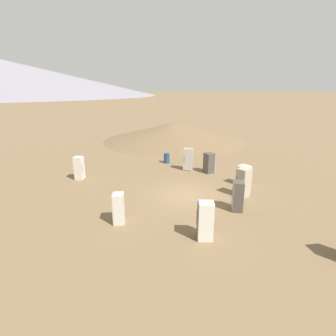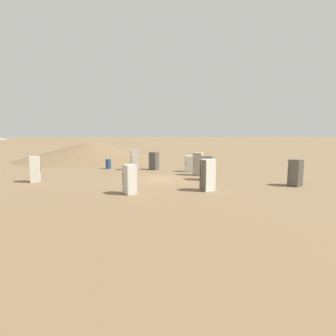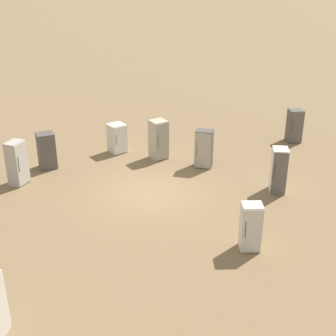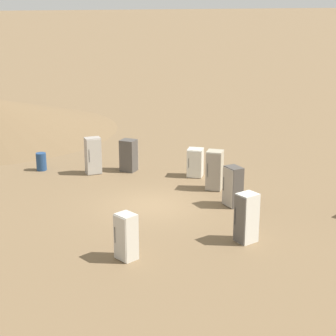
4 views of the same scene
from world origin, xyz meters
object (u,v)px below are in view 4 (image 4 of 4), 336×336
object	(u,v)px
rusty_barrel	(41,162)
discarded_fridge_1	(129,155)
discarded_fridge_8	(126,237)
discarded_fridge_3	(233,186)
discarded_fridge_2	(246,218)
discarded_fridge_6	(215,170)
discarded_fridge_5	(195,163)
discarded_fridge_4	(93,156)

from	to	relation	value
rusty_barrel	discarded_fridge_1	bearing A→B (deg)	60.10
discarded_fridge_8	discarded_fridge_3	bearing A→B (deg)	-82.45
rusty_barrel	discarded_fridge_2	bearing A→B (deg)	17.61
discarded_fridge_6	rusty_barrel	size ratio (longest dim) A/B	2.01
discarded_fridge_3	discarded_fridge_5	world-z (taller)	discarded_fridge_3
discarded_fridge_6	discarded_fridge_8	size ratio (longest dim) A/B	1.14
discarded_fridge_3	rusty_barrel	bearing A→B (deg)	32.47
discarded_fridge_8	rusty_barrel	xyz separation A→B (m)	(-11.96, 0.51, -0.36)
discarded_fridge_5	discarded_fridge_6	size ratio (longest dim) A/B	0.77
discarded_fridge_6	discarded_fridge_2	bearing A→B (deg)	112.73
rusty_barrel	discarded_fridge_4	bearing A→B (deg)	49.37
discarded_fridge_5	discarded_fridge_8	distance (m)	10.08
discarded_fridge_2	discarded_fridge_4	size ratio (longest dim) A/B	0.98
discarded_fridge_1	discarded_fridge_3	size ratio (longest dim) A/B	0.95
discarded_fridge_2	discarded_fridge_4	xyz separation A→B (m)	(-10.86, -1.83, 0.02)
discarded_fridge_3	discarded_fridge_5	bearing A→B (deg)	-9.66
discarded_fridge_1	rusty_barrel	size ratio (longest dim) A/B	1.79
discarded_fridge_2	discarded_fridge_5	bearing A→B (deg)	-25.38
discarded_fridge_5	rusty_barrel	size ratio (longest dim) A/B	1.54
discarded_fridge_1	discarded_fridge_2	distance (m)	10.43
discarded_fridge_5	rusty_barrel	xyz separation A→B (m)	(-4.86, -6.64, -0.26)
rusty_barrel	discarded_fridge_8	bearing A→B (deg)	-2.43
discarded_fridge_4	discarded_fridge_8	bearing A→B (deg)	82.32
discarded_fridge_5	rusty_barrel	distance (m)	8.23
discarded_fridge_1	rusty_barrel	xyz separation A→B (m)	(-2.33, -4.06, -0.37)
discarded_fridge_6	discarded_fridge_3	bearing A→B (deg)	121.61
discarded_fridge_6	discarded_fridge_8	bearing A→B (deg)	80.27
discarded_fridge_3	discarded_fridge_8	world-z (taller)	discarded_fridge_3
rusty_barrel	discarded_fridge_3	bearing A→B (deg)	31.90
discarded_fridge_2	discarded_fridge_8	bearing A→B (deg)	72.71
discarded_fridge_3	discarded_fridge_8	distance (m)	6.85
discarded_fridge_8	discarded_fridge_5	bearing A→B (deg)	-59.93
discarded_fridge_1	discarded_fridge_3	bearing A→B (deg)	-23.14
discarded_fridge_8	discarded_fridge_4	bearing A→B (deg)	-29.93
discarded_fridge_6	discarded_fridge_8	distance (m)	8.44
discarded_fridge_5	discarded_fridge_1	bearing A→B (deg)	-3.08
discarded_fridge_1	discarded_fridge_4	size ratio (longest dim) A/B	0.88
discarded_fridge_5	discarded_fridge_6	bearing A→B (deg)	124.21
discarded_fridge_5	discarded_fridge_8	xyz separation A→B (m)	(7.10, -7.15, 0.11)
discarded_fridge_4	discarded_fridge_1	bearing A→B (deg)	174.35
discarded_fridge_4	discarded_fridge_8	world-z (taller)	discarded_fridge_4
discarded_fridge_6	discarded_fridge_8	xyz separation A→B (m)	(4.89, -6.87, -0.11)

